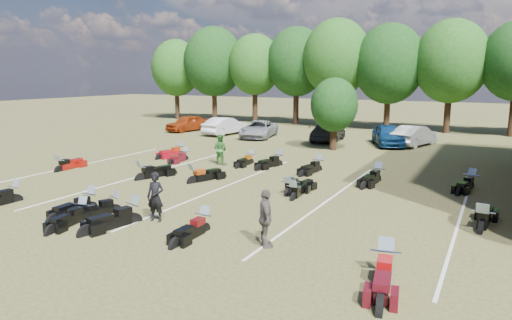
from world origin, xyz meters
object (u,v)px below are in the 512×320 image
Objects in this scene: person_green at (220,149)px; motorcycle_14 at (185,160)px; car_4 at (388,135)px; motorcycle_7 at (60,171)px; person_black at (155,197)px; motorcycle_3 at (115,212)px; motorcycle_0 at (15,202)px; car_0 at (188,123)px; person_grey at (266,218)px.

motorcycle_14 is (-2.58, 0.09, -0.88)m from person_green.
motorcycle_7 is (-13.49, -17.48, -0.79)m from car_4.
motorcycle_3 is (-2.09, 0.09, -0.88)m from person_black.
person_black is 0.77× the size of motorcycle_7.
motorcycle_7 reaches higher than motorcycle_14.
motorcycle_14 is (-4.11, 9.87, 0.00)m from motorcycle_3.
car_0 is at bearing 112.85° from motorcycle_0.
person_black is at bearing 109.01° from person_green.
car_0 is 0.94× the size of car_4.
car_0 is 2.46× the size of person_green.
car_0 is 14.67m from motorcycle_14.
car_4 is 15.08m from motorcycle_14.
car_4 is at bearing -33.99° from person_grey.
car_4 is 22.00m from person_grey.
motorcycle_0 is at bearing 120.97° from motorcycle_7.
person_grey is 0.85× the size of motorcycle_3.
person_black reaches higher than car_0.
car_4 is at bearing 69.00° from motorcycle_0.
person_black reaches higher than motorcycle_14.
car_4 is 2.21× the size of motorcycle_3.
motorcycle_14 is (-9.56, -11.63, -0.79)m from car_4.
car_0 is at bearing -79.10° from motorcycle_7.
motorcycle_0 is (-6.73, -0.79, -0.88)m from person_black.
motorcycle_0 is (-10.09, -22.39, -0.79)m from car_4.
car_4 is 21.86m from person_black.
person_black is 4.54m from person_grey.
motorcycle_14 is (-6.20, 9.97, -0.88)m from person_black.
person_green is at bearing 77.03° from motorcycle_0.
car_0 is 2.43× the size of person_grey.
motorcycle_7 is (-14.65, 4.49, -0.89)m from person_grey.
motorcycle_3 is at bearing 14.02° from motorcycle_0.
motorcycle_7 reaches higher than motorcycle_3.
person_black is 1.00× the size of person_green.
car_4 is 2.62× the size of person_black.
person_grey is at bearing 159.17° from motorcycle_7.
person_grey is at bearing 5.39° from motorcycle_0.
car_4 is at bearing -131.47° from motorcycle_7.
person_grey is at bearing -47.59° from motorcycle_14.
car_0 reaches higher than motorcycle_3.
person_black is 11.77m from motorcycle_14.
person_grey is at bearing -110.28° from car_4.
car_0 is 2.07× the size of motorcycle_3.
person_black reaches higher than person_green.
car_0 is at bearing 114.57° from person_black.
motorcycle_0 is 1.08× the size of motorcycle_3.
motorcycle_3 is at bearing 48.99° from person_grey.
person_grey reaches higher than motorcycle_0.
motorcycle_0 is 10.77m from motorcycle_14.
car_4 is at bearing 95.04° from motorcycle_3.
person_grey is 14.92m from motorcycle_14.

